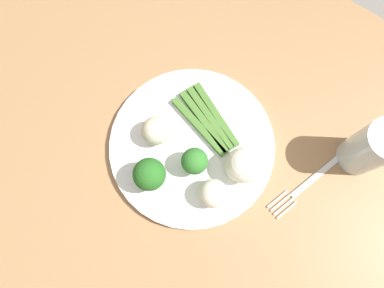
{
  "coord_description": "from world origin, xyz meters",
  "views": [
    {
      "loc": [
        -0.02,
        0.11,
        1.39
      ],
      "look_at": [
        0.08,
        -0.03,
        0.77
      ],
      "focal_mm": 34.25,
      "sensor_mm": 36.0,
      "label": 1
    }
  ],
  "objects_px": {
    "asparagus_bundle": "(207,120)",
    "cauliflower_back_right": "(211,192)",
    "fork": "(306,184)",
    "broccoli_left": "(194,161)",
    "water_glass": "(371,148)",
    "broccoli_near_center": "(149,174)",
    "dining_table": "(216,192)",
    "cauliflower_outer_edge": "(156,131)",
    "cauliflower_right": "(243,165)",
    "plate": "(192,146)"
  },
  "relations": [
    {
      "from": "cauliflower_back_right",
      "to": "water_glass",
      "type": "xyz_separation_m",
      "value": [
        -0.17,
        -0.21,
        0.02
      ]
    },
    {
      "from": "cauliflower_outer_edge",
      "to": "plate",
      "type": "bearing_deg",
      "value": -160.62
    },
    {
      "from": "broccoli_left",
      "to": "broccoli_near_center",
      "type": "bearing_deg",
      "value": 53.23
    },
    {
      "from": "broccoli_left",
      "to": "plate",
      "type": "bearing_deg",
      "value": -48.1
    },
    {
      "from": "broccoli_near_center",
      "to": "broccoli_left",
      "type": "bearing_deg",
      "value": -126.77
    },
    {
      "from": "asparagus_bundle",
      "to": "cauliflower_outer_edge",
      "type": "xyz_separation_m",
      "value": [
        0.06,
        0.07,
        0.02
      ]
    },
    {
      "from": "plate",
      "to": "cauliflower_right",
      "type": "bearing_deg",
      "value": -171.46
    },
    {
      "from": "broccoli_left",
      "to": "fork",
      "type": "distance_m",
      "value": 0.2
    },
    {
      "from": "plate",
      "to": "cauliflower_back_right",
      "type": "bearing_deg",
      "value": 145.51
    },
    {
      "from": "water_glass",
      "to": "broccoli_left",
      "type": "bearing_deg",
      "value": 39.48
    },
    {
      "from": "plate",
      "to": "broccoli_near_center",
      "type": "relative_size",
      "value": 4.38
    },
    {
      "from": "cauliflower_back_right",
      "to": "cauliflower_outer_edge",
      "type": "height_order",
      "value": "cauliflower_outer_edge"
    },
    {
      "from": "plate",
      "to": "water_glass",
      "type": "height_order",
      "value": "water_glass"
    },
    {
      "from": "fork",
      "to": "water_glass",
      "type": "height_order",
      "value": "water_glass"
    },
    {
      "from": "dining_table",
      "to": "fork",
      "type": "relative_size",
      "value": 8.81
    },
    {
      "from": "broccoli_left",
      "to": "cauliflower_right",
      "type": "bearing_deg",
      "value": -148.72
    },
    {
      "from": "cauliflower_right",
      "to": "broccoli_near_center",
      "type": "bearing_deg",
      "value": 41.99
    },
    {
      "from": "plate",
      "to": "cauliflower_right",
      "type": "relative_size",
      "value": 4.86
    },
    {
      "from": "dining_table",
      "to": "plate",
      "type": "bearing_deg",
      "value": -18.95
    },
    {
      "from": "dining_table",
      "to": "fork",
      "type": "distance_m",
      "value": 0.18
    },
    {
      "from": "dining_table",
      "to": "cauliflower_right",
      "type": "distance_m",
      "value": 0.15
    },
    {
      "from": "asparagus_bundle",
      "to": "cauliflower_back_right",
      "type": "height_order",
      "value": "cauliflower_back_right"
    },
    {
      "from": "cauliflower_back_right",
      "to": "fork",
      "type": "relative_size",
      "value": 0.29
    },
    {
      "from": "dining_table",
      "to": "asparagus_bundle",
      "type": "distance_m",
      "value": 0.16
    },
    {
      "from": "broccoli_near_center",
      "to": "dining_table",
      "type": "bearing_deg",
      "value": -148.51
    },
    {
      "from": "asparagus_bundle",
      "to": "water_glass",
      "type": "xyz_separation_m",
      "value": [
        -0.25,
        -0.1,
        0.04
      ]
    },
    {
      "from": "cauliflower_back_right",
      "to": "cauliflower_right",
      "type": "relative_size",
      "value": 0.8
    },
    {
      "from": "cauliflower_outer_edge",
      "to": "cauliflower_right",
      "type": "relative_size",
      "value": 0.83
    },
    {
      "from": "cauliflower_outer_edge",
      "to": "cauliflower_right",
      "type": "distance_m",
      "value": 0.16
    },
    {
      "from": "cauliflower_right",
      "to": "water_glass",
      "type": "relative_size",
      "value": 0.49
    },
    {
      "from": "fork",
      "to": "broccoli_near_center",
      "type": "bearing_deg",
      "value": -39.79
    },
    {
      "from": "asparagus_bundle",
      "to": "cauliflower_outer_edge",
      "type": "distance_m",
      "value": 0.09
    },
    {
      "from": "broccoli_near_center",
      "to": "cauliflower_outer_edge",
      "type": "bearing_deg",
      "value": -59.38
    },
    {
      "from": "asparagus_bundle",
      "to": "cauliflower_back_right",
      "type": "xyz_separation_m",
      "value": [
        -0.08,
        0.1,
        0.02
      ]
    },
    {
      "from": "broccoli_left",
      "to": "cauliflower_back_right",
      "type": "height_order",
      "value": "broccoli_left"
    },
    {
      "from": "cauliflower_outer_edge",
      "to": "fork",
      "type": "distance_m",
      "value": 0.28
    },
    {
      "from": "dining_table",
      "to": "broccoli_near_center",
      "type": "xyz_separation_m",
      "value": [
        0.1,
        0.06,
        0.15
      ]
    },
    {
      "from": "broccoli_near_center",
      "to": "cauliflower_right",
      "type": "distance_m",
      "value": 0.15
    },
    {
      "from": "plate",
      "to": "water_glass",
      "type": "distance_m",
      "value": 0.3
    },
    {
      "from": "broccoli_left",
      "to": "cauliflower_right",
      "type": "relative_size",
      "value": 0.92
    },
    {
      "from": "broccoli_left",
      "to": "fork",
      "type": "xyz_separation_m",
      "value": [
        -0.18,
        -0.09,
        -0.04
      ]
    },
    {
      "from": "dining_table",
      "to": "broccoli_near_center",
      "type": "height_order",
      "value": "broccoli_near_center"
    },
    {
      "from": "plate",
      "to": "fork",
      "type": "distance_m",
      "value": 0.21
    },
    {
      "from": "asparagus_bundle",
      "to": "broccoli_near_center",
      "type": "bearing_deg",
      "value": 102.99
    },
    {
      "from": "asparagus_bundle",
      "to": "water_glass",
      "type": "height_order",
      "value": "water_glass"
    },
    {
      "from": "plate",
      "to": "water_glass",
      "type": "bearing_deg",
      "value": -147.82
    },
    {
      "from": "broccoli_left",
      "to": "water_glass",
      "type": "bearing_deg",
      "value": -140.52
    },
    {
      "from": "cauliflower_outer_edge",
      "to": "cauliflower_right",
      "type": "bearing_deg",
      "value": -167.06
    },
    {
      "from": "asparagus_bundle",
      "to": "broccoli_left",
      "type": "distance_m",
      "value": 0.09
    },
    {
      "from": "fork",
      "to": "broccoli_left",
      "type": "bearing_deg",
      "value": -47.09
    }
  ]
}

